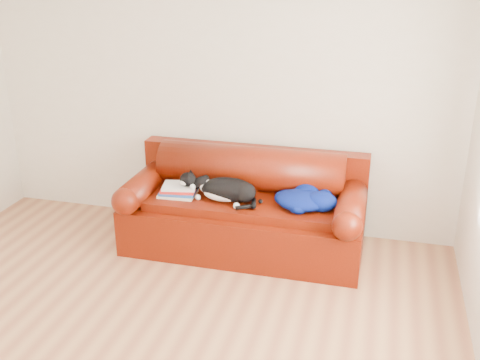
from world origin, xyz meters
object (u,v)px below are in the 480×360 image
object	(u,v)px
sofa_base	(244,224)
book_stack	(179,190)
blanket	(304,199)
cat	(227,190)

from	to	relation	value
sofa_base	book_stack	size ratio (longest dim) A/B	6.35
blanket	sofa_base	bearing A→B (deg)	173.09
cat	blanket	xyz separation A→B (m)	(0.67, 0.04, -0.03)
cat	book_stack	bearing A→B (deg)	-168.55
cat	blanket	distance (m)	0.67
book_stack	blanket	size ratio (longest dim) A/B	0.56
sofa_base	blanket	world-z (taller)	blanket
sofa_base	book_stack	bearing A→B (deg)	-169.90
sofa_base	cat	xyz separation A→B (m)	(-0.12, -0.11, 0.36)
sofa_base	blanket	xyz separation A→B (m)	(0.54, -0.07, 0.33)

